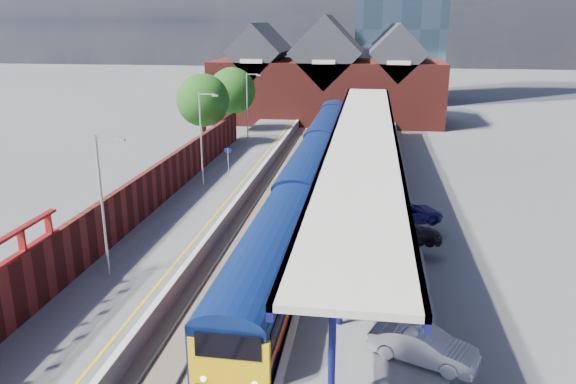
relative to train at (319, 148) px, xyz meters
name	(u,v)px	position (x,y,z in m)	size (l,w,h in m)	color
ground	(301,174)	(-1.49, -1.13, -2.12)	(240.00, 240.00, 0.00)	#5B5B5E
ballast_bed	(283,209)	(-1.49, -11.13, -2.09)	(6.00, 76.00, 0.06)	#473D33
rails	(283,208)	(-1.49, -11.13, -2.00)	(4.51, 76.00, 0.14)	slate
left_platform	(209,200)	(-6.99, -11.13, -1.62)	(5.00, 76.00, 1.00)	#565659
right_platform	(368,207)	(4.51, -11.13, -1.62)	(6.00, 76.00, 1.00)	#565659
coping_left	(240,194)	(-4.64, -11.13, -1.10)	(0.30, 76.00, 0.05)	silver
coping_right	(327,198)	(1.66, -11.13, -1.10)	(0.30, 76.00, 0.05)	silver
yellow_line	(232,194)	(-5.24, -11.13, -1.12)	(0.14, 76.00, 0.01)	yellow
train	(319,148)	(0.00, 0.00, 0.00)	(3.00, 65.93, 3.45)	#0B1C52
canopy	(364,135)	(3.99, -9.18, 3.13)	(4.50, 52.00, 4.48)	#0E1055
lamp_post_b	(104,198)	(-7.86, -25.13, 2.87)	(1.48, 0.18, 7.00)	#A5A8AA
lamp_post_c	(203,133)	(-7.86, -9.13, 2.87)	(1.48, 0.18, 7.00)	#A5A8AA
lamp_post_d	(248,103)	(-7.86, 6.87, 2.87)	(1.48, 0.18, 7.00)	#A5A8AA
platform_sign	(228,158)	(-6.49, -7.13, 0.57)	(0.55, 0.08, 2.50)	#A5A8AA
brick_wall	(137,199)	(-9.59, -17.59, 0.33)	(0.35, 50.00, 3.86)	#581C17
station_building	(327,80)	(-1.49, 26.87, 3.33)	(30.00, 12.12, 13.78)	#581C17
tree_near	(204,102)	(-11.84, 4.78, 3.23)	(5.20, 5.20, 8.10)	#382314
tree_far	(233,92)	(-10.84, 12.78, 3.23)	(5.20, 5.20, 8.10)	#382314
parked_car_silver	(423,345)	(6.67, -30.33, -0.48)	(1.36, 3.91, 1.29)	silver
parked_car_dark	(406,232)	(6.69, -18.51, -0.54)	(1.63, 4.01, 1.16)	black
parked_car_blue	(409,213)	(7.01, -15.20, -0.53)	(1.97, 4.26, 1.19)	navy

